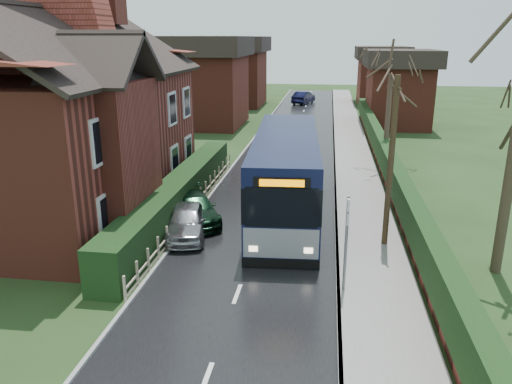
% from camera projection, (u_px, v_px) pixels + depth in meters
% --- Properties ---
extents(ground, '(140.00, 140.00, 0.00)m').
position_uv_depth(ground, '(248.00, 266.00, 17.09)').
color(ground, '#29461E').
rests_on(ground, ground).
extents(road, '(6.00, 100.00, 0.02)m').
position_uv_depth(road, '(277.00, 184.00, 26.54)').
color(road, black).
rests_on(road, ground).
extents(pavement, '(2.50, 100.00, 0.14)m').
position_uv_depth(pavement, '(358.00, 187.00, 25.95)').
color(pavement, slate).
rests_on(pavement, ground).
extents(kerb_right, '(0.12, 100.00, 0.14)m').
position_uv_depth(kerb_right, '(335.00, 186.00, 26.11)').
color(kerb_right, gray).
rests_on(kerb_right, ground).
extents(kerb_left, '(0.12, 100.00, 0.10)m').
position_uv_depth(kerb_left, '(221.00, 181.00, 26.94)').
color(kerb_left, gray).
rests_on(kerb_left, ground).
extents(front_hedge, '(1.20, 16.00, 1.60)m').
position_uv_depth(front_hedge, '(179.00, 195.00, 22.11)').
color(front_hedge, black).
rests_on(front_hedge, ground).
extents(picket_fence, '(0.10, 16.00, 0.90)m').
position_uv_depth(picket_fence, '(195.00, 204.00, 22.11)').
color(picket_fence, tan).
rests_on(picket_fence, ground).
extents(right_wall_hedge, '(0.60, 50.00, 1.80)m').
position_uv_depth(right_wall_hedge, '(390.00, 170.00, 25.45)').
color(right_wall_hedge, maroon).
rests_on(right_wall_hedge, ground).
extents(brick_house, '(9.30, 14.60, 10.30)m').
position_uv_depth(brick_house, '(65.00, 113.00, 21.49)').
color(brick_house, maroon).
rests_on(brick_house, ground).
extents(bus, '(3.33, 11.73, 3.52)m').
position_uv_depth(bus, '(286.00, 175.00, 21.79)').
color(bus, black).
rests_on(bus, ground).
extents(car_silver, '(2.18, 3.93, 1.26)m').
position_uv_depth(car_silver, '(187.00, 221.00, 19.53)').
color(car_silver, '#A2A3A7').
rests_on(car_silver, ground).
extents(car_green, '(3.24, 4.34, 1.17)m').
position_uv_depth(car_green, '(195.00, 208.00, 21.09)').
color(car_green, black).
rests_on(car_green, ground).
extents(car_distant, '(2.68, 4.61, 1.44)m').
position_uv_depth(car_distant, '(304.00, 98.00, 58.72)').
color(car_distant, black).
rests_on(car_distant, ground).
extents(bus_stop_sign, '(0.09, 0.47, 3.14)m').
position_uv_depth(bus_stop_sign, '(347.00, 231.00, 14.63)').
color(bus_stop_sign, slate).
rests_on(bus_stop_sign, ground).
extents(telegraph_pole, '(0.25, 0.81, 6.29)m').
position_uv_depth(telegraph_pole, '(391.00, 164.00, 17.74)').
color(telegraph_pole, '#2E2214').
rests_on(telegraph_pole, ground).
extents(tree_right_far, '(4.05, 4.05, 7.83)m').
position_uv_depth(tree_right_far, '(392.00, 68.00, 28.31)').
color(tree_right_far, '#3E2F24').
rests_on(tree_right_far, ground).
extents(tree_house_side, '(4.87, 4.87, 11.07)m').
position_uv_depth(tree_house_side, '(98.00, 25.00, 33.41)').
color(tree_house_side, '#3B2D23').
rests_on(tree_house_side, ground).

